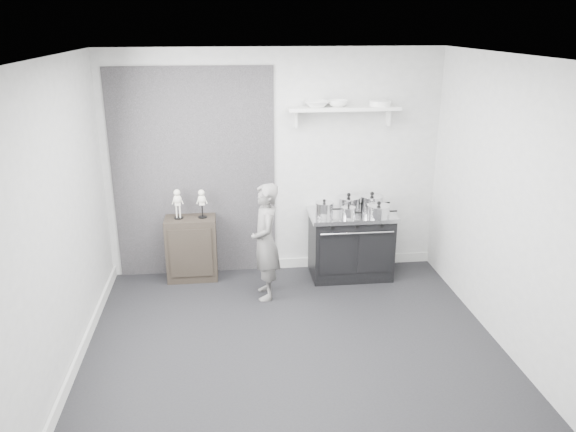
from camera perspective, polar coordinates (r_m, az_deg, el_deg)
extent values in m
plane|color=black|center=(5.60, 0.41, -12.82)|extent=(4.00, 4.00, 0.00)
cube|color=#B1B1AE|center=(6.74, -1.42, 5.29)|extent=(4.00, 0.02, 2.70)
cube|color=#B1B1AE|center=(3.39, 4.20, -9.48)|extent=(4.00, 0.02, 2.70)
cube|color=#B1B1AE|center=(5.18, -22.07, -0.48)|extent=(0.02, 3.60, 2.70)
cube|color=#B1B1AE|center=(5.61, 21.17, 1.09)|extent=(0.02, 3.60, 2.70)
cube|color=silver|center=(4.76, 0.50, 15.94)|extent=(4.00, 3.60, 0.02)
cube|color=black|center=(6.74, -9.49, 4.15)|extent=(1.90, 0.02, 2.50)
cube|color=silver|center=(7.29, 6.56, -4.45)|extent=(2.00, 0.03, 0.12)
cube|color=silver|center=(5.71, -20.23, -12.74)|extent=(0.03, 3.60, 0.12)
cube|color=silver|center=(6.60, 5.70, 10.84)|extent=(1.30, 0.26, 0.04)
cube|color=silver|center=(6.59, 0.79, 9.87)|extent=(0.03, 0.12, 0.20)
cube|color=silver|center=(6.82, 10.14, 9.89)|extent=(0.03, 0.12, 0.20)
cube|color=black|center=(6.87, 6.36, -3.04)|extent=(0.96, 0.57, 0.76)
cube|color=silver|center=(6.73, 6.49, 0.16)|extent=(1.01, 0.61, 0.05)
cube|color=black|center=(6.56, 4.96, -3.92)|extent=(0.40, 0.02, 0.50)
cube|color=black|center=(6.66, 8.83, -3.71)|extent=(0.40, 0.02, 0.50)
cylinder|color=silver|center=(6.48, 7.06, -1.74)|extent=(0.86, 0.02, 0.02)
cylinder|color=black|center=(6.41, 4.57, -1.17)|extent=(0.04, 0.03, 0.04)
cylinder|color=black|center=(6.47, 7.06, -1.06)|extent=(0.04, 0.03, 0.04)
cylinder|color=black|center=(6.54, 9.50, -0.96)|extent=(0.04, 0.03, 0.04)
cube|color=black|center=(6.85, -9.75, -3.25)|extent=(0.60, 0.35, 0.77)
imported|color=slate|center=(6.21, -2.31, -2.64)|extent=(0.34, 0.50, 1.33)
cylinder|color=silver|center=(6.57, 3.69, 0.66)|extent=(0.21, 0.21, 0.15)
cylinder|color=silver|center=(6.54, 3.71, 1.34)|extent=(0.22, 0.22, 0.01)
sphere|color=black|center=(6.53, 3.71, 1.56)|extent=(0.04, 0.04, 0.04)
cylinder|color=black|center=(6.59, 4.93, 0.70)|extent=(0.10, 0.02, 0.02)
cylinder|color=silver|center=(6.79, 6.16, 1.22)|extent=(0.27, 0.27, 0.15)
cylinder|color=silver|center=(6.76, 6.19, 1.89)|extent=(0.28, 0.28, 0.01)
sphere|color=black|center=(6.75, 6.20, 2.15)|extent=(0.05, 0.05, 0.05)
cylinder|color=black|center=(6.83, 7.61, 1.27)|extent=(0.10, 0.02, 0.02)
cylinder|color=silver|center=(6.83, 8.50, 1.29)|extent=(0.27, 0.27, 0.16)
cylinder|color=silver|center=(6.80, 8.53, 2.00)|extent=(0.28, 0.28, 0.01)
sphere|color=black|center=(6.79, 8.55, 2.26)|extent=(0.05, 0.05, 0.05)
cylinder|color=black|center=(6.88, 9.90, 1.34)|extent=(0.10, 0.02, 0.02)
cylinder|color=silver|center=(6.59, 9.18, 0.43)|extent=(0.26, 0.26, 0.13)
cylinder|color=silver|center=(6.57, 9.21, 1.03)|extent=(0.27, 0.27, 0.01)
sphere|color=black|center=(6.56, 9.23, 1.29)|extent=(0.05, 0.05, 0.05)
cylinder|color=black|center=(6.64, 10.60, 0.49)|extent=(0.10, 0.02, 0.02)
cylinder|color=silver|center=(6.52, 6.16, 0.30)|extent=(0.16, 0.16, 0.11)
cylinder|color=silver|center=(6.50, 6.18, 0.83)|extent=(0.16, 0.16, 0.01)
sphere|color=black|center=(6.50, 6.18, 1.01)|extent=(0.03, 0.03, 0.03)
cylinder|color=black|center=(6.55, 7.18, 0.33)|extent=(0.10, 0.02, 0.02)
imported|color=white|center=(6.53, 2.89, 11.31)|extent=(0.29, 0.29, 0.07)
imported|color=white|center=(6.58, 5.07, 11.33)|extent=(0.24, 0.24, 0.07)
cylinder|color=white|center=(6.69, 9.35, 11.23)|extent=(0.25, 0.25, 0.06)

